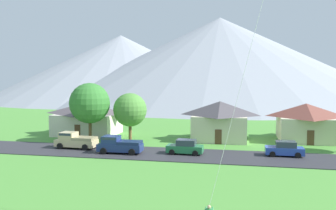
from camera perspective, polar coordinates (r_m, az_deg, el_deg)
road_strip at (r=41.56m, az=4.07°, el=-7.97°), size 160.00×7.38×0.08m
mountain_west_ridge at (r=141.42m, az=8.20°, el=7.21°), size 131.33×131.33×31.93m
mountain_far_east_ridge at (r=153.94m, az=-7.47°, el=6.01°), size 109.03×109.03×26.67m
house_leftmost at (r=54.57m, az=21.07°, el=-2.43°), size 8.00×8.47×5.27m
house_left_center at (r=57.57m, az=-12.71°, el=-2.00°), size 9.98×7.57×5.07m
house_right_center at (r=51.62m, az=8.26°, el=-2.38°), size 8.12×7.18×5.57m
tree_near_left at (r=50.43m, az=-6.07°, el=-0.78°), size 4.70×4.70×6.78m
tree_left_of_center at (r=50.92m, az=-12.35°, el=0.28°), size 5.63×5.63×8.19m
parked_car_green_west_end at (r=41.92m, az=2.76°, el=-6.71°), size 4.25×2.17×1.68m
parked_car_blue_mid_west at (r=42.89m, az=18.06°, el=-6.67°), size 4.20×2.09×1.68m
pickup_truck_navy_west_side at (r=42.70m, az=-7.80°, el=-6.28°), size 5.25×2.43×1.99m
pickup_truck_sand_east_side at (r=46.64m, az=-14.52°, el=-5.47°), size 5.28×2.49×1.99m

